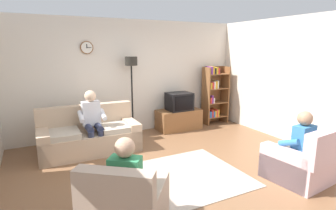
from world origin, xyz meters
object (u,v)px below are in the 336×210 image
(couch, at_px, (89,136))
(armchair_near_bookshelf, at_px, (300,163))
(tv, at_px, (179,101))
(person_in_left_armchair, at_px, (128,179))
(armchair_near_window, at_px, (127,209))
(person_on_couch, at_px, (92,119))
(floor_lamp, at_px, (132,74))
(bookshelf, at_px, (214,94))
(tv_stand, at_px, (179,119))
(person_in_right_armchair, at_px, (297,142))

(couch, distance_m, armchair_near_bookshelf, 3.83)
(tv, distance_m, person_in_left_armchair, 3.92)
(armchair_near_window, height_order, person_on_couch, person_on_couch)
(floor_lamp, distance_m, armchair_near_bookshelf, 3.88)
(bookshelf, distance_m, armchair_near_bookshelf, 3.47)
(couch, bearing_deg, tv_stand, 12.61)
(bookshelf, height_order, person_in_right_armchair, bookshelf)
(armchair_near_window, bearing_deg, tv_stand, 52.47)
(floor_lamp, bearing_deg, bookshelf, -0.72)
(person_in_left_armchair, bearing_deg, armchair_near_window, -127.54)
(tv, xyz_separation_m, armchair_near_window, (-2.46, -3.17, -0.44))
(person_in_left_armchair, bearing_deg, bookshelf, 42.19)
(couch, relative_size, armchair_near_window, 1.61)
(couch, height_order, person_on_couch, person_on_couch)
(tv_stand, relative_size, armchair_near_bookshelf, 1.15)
(tv_stand, relative_size, bookshelf, 0.70)
(tv_stand, distance_m, tv, 0.47)
(armchair_near_bookshelf, xyz_separation_m, person_on_couch, (-2.61, 2.64, 0.41))
(tv, height_order, person_on_couch, person_on_couch)
(tv_stand, bearing_deg, person_on_couch, -164.46)
(floor_lamp, relative_size, armchair_near_bookshelf, 1.93)
(person_in_left_armchair, relative_size, person_in_right_armchair, 1.00)
(couch, distance_m, bookshelf, 3.55)
(tv, bearing_deg, person_on_couch, -165.04)
(tv, distance_m, person_in_right_armchair, 3.18)
(tv, xyz_separation_m, person_on_couch, (-2.28, -0.61, -0.03))
(person_in_left_armchair, bearing_deg, floor_lamp, 69.51)
(tv_stand, bearing_deg, couch, -167.39)
(armchair_near_window, relative_size, person_on_couch, 0.96)
(armchair_near_bookshelf, distance_m, person_in_left_armchair, 2.76)
(bookshelf, distance_m, armchair_near_window, 4.87)
(tv, height_order, armchair_near_bookshelf, tv)
(bookshelf, bearing_deg, person_in_left_armchair, -137.81)
(tv_stand, relative_size, tv, 1.83)
(couch, relative_size, bookshelf, 1.21)
(couch, xyz_separation_m, tv_stand, (2.34, 0.52, -0.06))
(person_in_left_armchair, bearing_deg, tv, 52.25)
(tv_stand, height_order, bookshelf, bookshelf)
(tv, bearing_deg, floor_lamp, 174.11)
(tv, height_order, bookshelf, bookshelf)
(bookshelf, height_order, armchair_near_window, bookshelf)
(tv_stand, xyz_separation_m, armchair_near_window, (-2.46, -3.20, 0.04))
(bookshelf, xyz_separation_m, person_in_left_armchair, (-3.53, -3.20, -0.21))
(bookshelf, bearing_deg, armchair_near_bookshelf, -103.31)
(bookshelf, xyz_separation_m, floor_lamp, (-2.32, 0.03, 0.64))
(floor_lamp, xyz_separation_m, armchair_near_bookshelf, (1.53, -3.37, -1.16))
(person_in_right_armchair, bearing_deg, person_in_left_armchair, 178.86)
(tv_stand, height_order, person_in_left_armchair, person_in_left_armchair)
(floor_lamp, bearing_deg, tv_stand, -4.73)
(armchair_near_bookshelf, xyz_separation_m, person_in_left_armchair, (-2.74, 0.14, 0.32))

